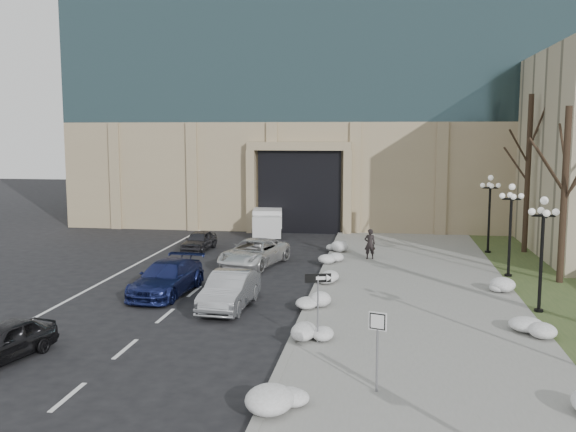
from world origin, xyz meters
name	(u,v)px	position (x,y,z in m)	size (l,w,h in m)	color
sidewalk	(416,299)	(3.50, 14.00, 0.06)	(9.00, 40.00, 0.12)	gray
curb	(313,294)	(-1.00, 14.00, 0.07)	(0.30, 40.00, 0.14)	gray
grass_strip	(572,305)	(10.00, 14.00, 0.05)	(4.00, 40.00, 0.10)	#394C26
office_tower	(340,2)	(-2.01, 43.58, 18.49)	(40.00, 24.70, 36.00)	tan
car_a	(3,341)	(-9.92, 4.42, 0.63)	(1.49, 3.70, 1.26)	black
car_b	(230,290)	(-4.22, 11.51, 0.75)	(1.60, 4.58, 1.51)	#9FA1A6
car_c	(167,278)	(-7.58, 13.34, 0.75)	(2.11, 5.19, 1.51)	navy
car_d	(254,253)	(-4.92, 19.98, 0.73)	(2.42, 5.25, 1.46)	silver
car_e	(199,241)	(-9.22, 24.09, 0.61)	(1.44, 3.57, 1.22)	#333238
pedestrian	(370,244)	(1.31, 22.32, 0.99)	(0.63, 0.42, 1.74)	black
box_truck	(268,221)	(-6.21, 31.29, 0.90)	(2.86, 6.06, 1.85)	silver
one_way_sign	(323,286)	(0.04, 7.34, 2.09)	(0.95, 0.37, 2.53)	slate
keep_sign	(377,335)	(1.93, 3.37, 1.75)	(0.50, 0.21, 2.39)	slate
snow_clump_b	(286,400)	(-0.40, 2.02, 0.30)	(1.10, 1.60, 0.36)	white
snow_clump_c	(311,337)	(-0.34, 7.34, 0.30)	(1.10, 1.60, 0.36)	white
snow_clump_d	(314,302)	(-0.73, 11.91, 0.30)	(1.10, 1.60, 0.36)	white
snow_clump_e	(326,278)	(-0.64, 16.31, 0.30)	(1.10, 1.60, 0.36)	white
snow_clump_f	(330,259)	(-0.85, 20.95, 0.30)	(1.10, 1.60, 0.36)	white
snow_clump_g	(334,248)	(-0.88, 24.42, 0.30)	(1.10, 1.60, 0.36)	white
snow_clump_i	(537,329)	(7.56, 9.42, 0.30)	(1.10, 1.60, 0.36)	white
snow_clump_j	(505,289)	(7.49, 15.35, 0.30)	(1.10, 1.60, 0.36)	white
lamppost_b	(542,239)	(8.30, 12.50, 3.07)	(1.18, 1.18, 4.76)	black
lamppost_c	(511,217)	(8.30, 19.00, 3.07)	(1.18, 1.18, 4.76)	black
lamppost_d	(490,203)	(8.30, 25.50, 3.07)	(1.18, 1.18, 4.76)	black
tree_mid	(566,170)	(10.50, 18.00, 5.50)	(3.20, 3.20, 8.50)	black
tree_far	(529,151)	(10.50, 26.00, 6.15)	(3.20, 3.20, 9.50)	black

